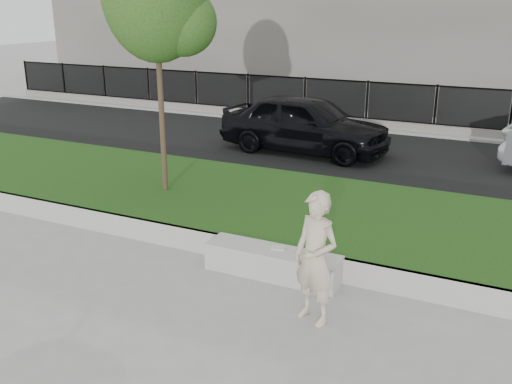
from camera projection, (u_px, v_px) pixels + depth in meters
The scene contains 10 objects.
ground at pixel (186, 283), 8.59m from camera, with size 90.00×90.00×0.00m, color gray.
grass_bank at pixel (269, 209), 11.09m from camera, with size 34.00×4.00×0.40m, color black.
grass_kerb at pixel (220, 246), 9.41m from camera, with size 34.00×0.08×0.40m, color #ADAAA2.
street at pixel (352, 154), 15.84m from camera, with size 34.00×7.00×0.04m, color black.
far_pavement at pixel (390, 124), 19.66m from camera, with size 34.00×3.00×0.12m, color gray.
iron_fence at pixel (384, 115), 18.66m from camera, with size 32.00×0.30×1.50m.
stone_bench at pixel (273, 262), 8.76m from camera, with size 2.12×0.53×0.43m, color #ADAAA2.
man at pixel (316, 258), 7.31m from camera, with size 0.65×0.43×1.78m, color beige.
book at pixel (279, 248), 8.73m from camera, with size 0.22×0.16×0.02m, color beige.
car_dark at pixel (305, 124), 15.71m from camera, with size 1.90×4.71×1.61m, color black.
Camera 1 is at (4.33, -6.48, 4.00)m, focal length 40.00 mm.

